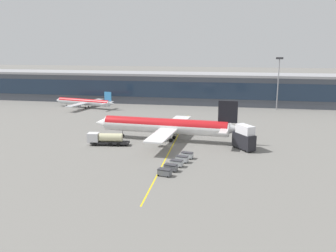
# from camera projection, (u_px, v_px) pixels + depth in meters

# --- Properties ---
(ground_plane) EXTENTS (700.00, 700.00, 0.00)m
(ground_plane) POSITION_uv_depth(u_px,v_px,m) (170.00, 145.00, 97.14)
(ground_plane) COLOR slate
(apron_lead_in_line) EXTENTS (3.13, 79.96, 0.01)m
(apron_lead_in_line) POSITION_uv_depth(u_px,v_px,m) (174.00, 143.00, 98.96)
(apron_lead_in_line) COLOR yellow
(apron_lead_in_line) RESTS_ON ground_plane
(terminal_building) EXTENTS (221.82, 18.54, 13.34)m
(terminal_building) POSITION_uv_depth(u_px,v_px,m) (176.00, 88.00, 168.08)
(terminal_building) COLOR #424751
(terminal_building) RESTS_ON ground_plane
(main_airliner) EXTENTS (42.22, 33.47, 11.65)m
(main_airliner) POSITION_uv_depth(u_px,v_px,m) (166.00, 126.00, 101.33)
(main_airliner) COLOR white
(main_airliner) RESTS_ON ground_plane
(fuel_tanker) EXTENTS (11.03, 3.87, 3.25)m
(fuel_tanker) POSITION_uv_depth(u_px,v_px,m) (106.00, 139.00, 96.87)
(fuel_tanker) COLOR #232326
(fuel_tanker) RESTS_ON ground_plane
(catering_lift) EXTENTS (5.98, 6.99, 6.30)m
(catering_lift) POSITION_uv_depth(u_px,v_px,m) (244.00, 138.00, 92.66)
(catering_lift) COLOR black
(catering_lift) RESTS_ON ground_plane
(baggage_cart_0) EXTENTS (2.93, 2.12, 1.48)m
(baggage_cart_0) POSITION_uv_depth(u_px,v_px,m) (165.00, 172.00, 74.32)
(baggage_cart_0) COLOR #595B60
(baggage_cart_0) RESTS_ON ground_plane
(baggage_cart_1) EXTENTS (2.93, 2.12, 1.48)m
(baggage_cart_1) POSITION_uv_depth(u_px,v_px,m) (171.00, 167.00, 77.18)
(baggage_cart_1) COLOR #595B60
(baggage_cart_1) RESTS_ON ground_plane
(baggage_cart_2) EXTENTS (2.93, 2.12, 1.48)m
(baggage_cart_2) POSITION_uv_depth(u_px,v_px,m) (177.00, 163.00, 80.05)
(baggage_cart_2) COLOR #B2B7BC
(baggage_cart_2) RESTS_ON ground_plane
(baggage_cart_3) EXTENTS (2.93, 2.12, 1.48)m
(baggage_cart_3) POSITION_uv_depth(u_px,v_px,m) (182.00, 159.00, 82.91)
(baggage_cart_3) COLOR #B2B7BC
(baggage_cart_3) RESTS_ON ground_plane
(baggage_cart_4) EXTENTS (2.93, 2.12, 1.48)m
(baggage_cart_4) POSITION_uv_depth(u_px,v_px,m) (187.00, 155.00, 85.78)
(baggage_cart_4) COLOR #B2B7BC
(baggage_cart_4) RESTS_ON ground_plane
(commuter_jet_far) EXTENTS (28.89, 23.21, 7.30)m
(commuter_jet_far) POSITION_uv_depth(u_px,v_px,m) (84.00, 102.00, 153.70)
(commuter_jet_far) COLOR silver
(commuter_jet_far) RESTS_ON ground_plane
(apron_light_mast_1) EXTENTS (2.80, 0.50, 20.98)m
(apron_light_mast_1) POSITION_uv_depth(u_px,v_px,m) (278.00, 79.00, 147.50)
(apron_light_mast_1) COLOR gray
(apron_light_mast_1) RESTS_ON ground_plane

